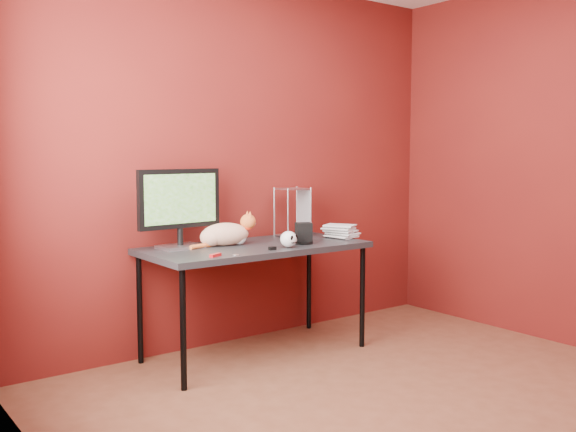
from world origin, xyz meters
TOP-DOWN VIEW (x-y plane):
  - room at (0.00, 0.00)m, footprint 3.52×3.52m
  - desk at (-0.15, 1.37)m, footprint 1.50×0.70m
  - monitor at (-0.62, 1.54)m, footprint 0.59×0.21m
  - cat at (-0.32, 1.46)m, footprint 0.48×0.24m
  - skull_mug at (-0.04, 1.14)m, footprint 0.11×0.11m
  - speaker at (0.14, 1.22)m, footprint 0.13×0.13m
  - book_stack at (0.48, 1.30)m, footprint 0.24×0.26m
  - wire_rack at (0.32, 1.58)m, footprint 0.22×0.18m
  - pocket_knife at (-0.61, 1.11)m, footprint 0.09×0.06m
  - black_gadget at (-0.19, 1.12)m, footprint 0.05×0.03m
  - washer at (-0.49, 1.08)m, footprint 0.04×0.04m

SIDE VIEW (x-z plane):
  - desk at x=-0.15m, z-range 0.32..1.07m
  - washer at x=-0.49m, z-range 0.75..0.75m
  - pocket_knife at x=-0.61m, z-range 0.75..0.77m
  - black_gadget at x=-0.19m, z-range 0.75..0.77m
  - skull_mug at x=-0.04m, z-range 0.75..0.86m
  - speaker at x=0.14m, z-range 0.75..0.89m
  - cat at x=-0.32m, z-range 0.72..0.94m
  - wire_rack at x=0.32m, z-range 0.75..1.11m
  - monitor at x=-0.62m, z-range 0.78..1.29m
  - book_stack at x=0.48m, z-range 0.75..1.81m
  - room at x=0.00m, z-range 0.14..2.75m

